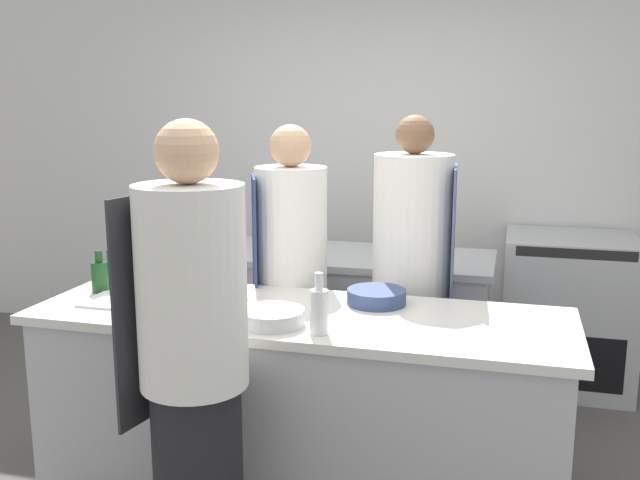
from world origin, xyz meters
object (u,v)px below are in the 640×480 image
(bottle_wine, at_px, (319,310))
(bowl_prep_small, at_px, (376,297))
(chef_at_pass_far, at_px, (291,289))
(bottle_water, at_px, (223,283))
(bottle_sauce, at_px, (115,266))
(bowl_mixing_large, at_px, (209,315))
(bottle_cooking_oil, at_px, (239,286))
(bottle_olive_oil, at_px, (100,276))
(bottle_vinegar, at_px, (196,280))
(chef_at_stove, at_px, (412,288))
(oven_range, at_px, (567,311))
(chef_at_prep_near, at_px, (194,366))
(bowl_ceramic_blue, at_px, (272,317))

(bottle_wine, height_order, bowl_prep_small, bottle_wine)
(chef_at_pass_far, height_order, bottle_water, chef_at_pass_far)
(bottle_sauce, relative_size, bowl_mixing_large, 1.31)
(bottle_cooking_oil, bearing_deg, bottle_olive_oil, -178.19)
(bottle_cooking_oil, relative_size, bottle_water, 0.65)
(chef_at_pass_far, relative_size, bottle_vinegar, 8.83)
(chef_at_stove, bearing_deg, oven_range, 138.51)
(chef_at_prep_near, distance_m, bottle_vinegar, 0.84)
(bottle_cooking_oil, bearing_deg, chef_at_pass_far, 77.88)
(bottle_vinegar, height_order, bowl_mixing_large, bottle_vinegar)
(bowl_prep_small, height_order, bowl_ceramic_blue, bowl_prep_small)
(chef_at_prep_near, bearing_deg, chef_at_stove, -13.17)
(chef_at_prep_near, height_order, chef_at_pass_far, chef_at_prep_near)
(chef_at_prep_near, relative_size, bottle_olive_oil, 8.62)
(bottle_sauce, relative_size, bowl_ceramic_blue, 0.96)
(bowl_ceramic_blue, bearing_deg, bottle_cooking_oil, 132.02)
(bottle_olive_oil, relative_size, bottle_water, 0.72)
(oven_range, distance_m, bottle_vinegar, 2.45)
(chef_at_stove, height_order, bottle_olive_oil, chef_at_stove)
(bowl_prep_small, bearing_deg, oven_range, 58.58)
(bottle_vinegar, bearing_deg, bottle_wine, -28.67)
(bottle_water, height_order, bowl_prep_small, bottle_water)
(bottle_sauce, bearing_deg, bowl_mixing_large, -30.74)
(chef_at_prep_near, bearing_deg, bottle_water, 24.85)
(chef_at_prep_near, distance_m, bowl_ceramic_blue, 0.47)
(chef_at_pass_far, bearing_deg, bottle_vinegar, 119.80)
(chef_at_stove, relative_size, bottle_wine, 6.97)
(chef_at_pass_far, distance_m, bottle_olive_oil, 0.95)
(oven_range, relative_size, bottle_cooking_oil, 5.30)
(bottle_wine, distance_m, bottle_cooking_oil, 0.58)
(chef_at_prep_near, xyz_separation_m, bottle_cooking_oil, (-0.11, 0.72, 0.10))
(chef_at_pass_far, relative_size, bottle_olive_oil, 8.31)
(chef_at_stove, distance_m, bottle_water, 1.01)
(chef_at_pass_far, bearing_deg, bowl_ceramic_blue, 169.35)
(bottle_olive_oil, distance_m, bottle_wine, 1.22)
(bottle_cooking_oil, relative_size, bottle_sauce, 0.71)
(oven_range, bearing_deg, bottle_cooking_oil, -133.03)
(chef_at_stove, xyz_separation_m, bottle_wine, (-0.24, -0.92, 0.13))
(bottle_cooking_oil, distance_m, bottle_sauce, 0.69)
(bowl_prep_small, bearing_deg, bowl_ceramic_blue, -131.08)
(bottle_wine, distance_m, bowl_mixing_large, 0.49)
(bottle_water, bearing_deg, bottle_wine, -25.59)
(bottle_wine, height_order, bottle_water, bottle_water)
(oven_range, relative_size, chef_at_prep_near, 0.55)
(bottle_vinegar, xyz_separation_m, bottle_wine, (0.70, -0.38, 0.02))
(chef_at_prep_near, relative_size, bottle_wine, 7.02)
(bowl_prep_small, distance_m, bowl_ceramic_blue, 0.54)
(oven_range, bearing_deg, chef_at_pass_far, -140.50)
(bottle_cooking_oil, distance_m, bowl_ceramic_blue, 0.38)
(bottle_water, bearing_deg, chef_at_prep_near, -76.77)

